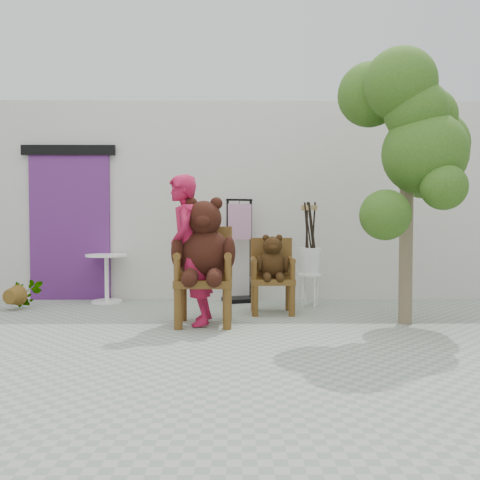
{
  "coord_description": "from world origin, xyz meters",
  "views": [
    {
      "loc": [
        -0.49,
        -5.1,
        1.2
      ],
      "look_at": [
        -0.44,
        1.35,
        0.95
      ],
      "focal_mm": 38.0,
      "sensor_mm": 36.0,
      "label": 1
    }
  ],
  "objects": [
    {
      "name": "back_wall",
      "position": [
        0.0,
        3.1,
        1.5
      ],
      "size": [
        9.0,
        1.0,
        3.0
      ],
      "primitive_type": "cube",
      "color": "beige",
      "rests_on": "ground"
    },
    {
      "name": "cafe_table",
      "position": [
        -2.38,
        2.29,
        0.44
      ],
      "size": [
        0.6,
        0.6,
        0.7
      ],
      "rotation": [
        0.0,
        0.0,
        -0.14
      ],
      "color": "white",
      "rests_on": "ground"
    },
    {
      "name": "ground_plane",
      "position": [
        0.0,
        0.0,
        0.0
      ],
      "size": [
        60.0,
        60.0,
        0.0
      ],
      "primitive_type": "plane",
      "color": "gray",
      "rests_on": "ground"
    },
    {
      "name": "tree",
      "position": [
        1.57,
        0.75,
        2.16
      ],
      "size": [
        1.61,
        1.71,
        3.09
      ],
      "rotation": [
        0.0,
        0.0,
        -0.39
      ],
      "color": "brown",
      "rests_on": "ground"
    },
    {
      "name": "stool_bucket",
      "position": [
        0.54,
        1.95,
        0.64
      ],
      "size": [
        0.32,
        0.32,
        1.45
      ],
      "rotation": [
        0.0,
        0.0,
        -0.37
      ],
      "color": "white",
      "rests_on": "ground"
    },
    {
      "name": "chair_small",
      "position": [
        -0.02,
        1.43,
        0.6
      ],
      "size": [
        0.55,
        0.55,
        1.02
      ],
      "color": "#4A2F0F",
      "rests_on": "ground"
    },
    {
      "name": "chair_big",
      "position": [
        -0.86,
        0.69,
        0.82
      ],
      "size": [
        0.72,
        0.77,
        1.46
      ],
      "color": "#4A2F0F",
      "rests_on": "ground"
    },
    {
      "name": "potted_plant",
      "position": [
        -3.4,
        1.76,
        0.24
      ],
      "size": [
        0.5,
        0.46,
        0.47
      ],
      "primitive_type": "imported",
      "rotation": [
        0.0,
        0.0,
        -0.23
      ],
      "color": "#1E3E11",
      "rests_on": "ground"
    },
    {
      "name": "display_stand",
      "position": [
        -0.44,
        2.34,
        0.58
      ],
      "size": [
        0.54,
        0.48,
        1.51
      ],
      "rotation": [
        0.0,
        0.0,
        0.33
      ],
      "color": "black",
      "rests_on": "ground"
    },
    {
      "name": "doorway",
      "position": [
        -3.0,
        2.58,
        1.16
      ],
      "size": [
        1.4,
        0.11,
        2.33
      ],
      "color": "#562165",
      "rests_on": "ground"
    },
    {
      "name": "person",
      "position": [
        -1.01,
        0.69,
        0.86
      ],
      "size": [
        0.42,
        0.63,
        1.71
      ],
      "primitive_type": "imported",
      "rotation": [
        0.0,
        0.0,
        -1.56
      ],
      "color": "maroon",
      "rests_on": "ground"
    }
  ]
}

